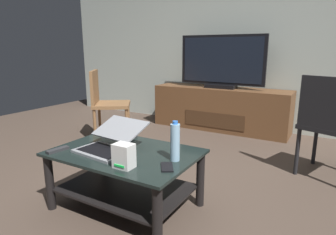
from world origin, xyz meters
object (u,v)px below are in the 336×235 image
object	(u,v)px
side_chair	(105,101)
tv_remote	(58,150)
coffee_table	(125,169)
router_box	(124,156)
media_cabinet	(220,108)
water_bottle_near	(175,142)
soundbar_remote	(130,138)
dining_chair	(328,122)
television	(222,63)
cell_phone	(167,167)
laptop	(110,142)

from	to	relation	value
side_chair	tv_remote	world-z (taller)	side_chair
coffee_table	router_box	size ratio (longest dim) A/B	6.72
side_chair	media_cabinet	bearing A→B (deg)	49.18
water_bottle_near	soundbar_remote	bearing A→B (deg)	158.51
coffee_table	dining_chair	bearing A→B (deg)	46.71
media_cabinet	router_box	world-z (taller)	media_cabinet
coffee_table	dining_chair	xyz separation A→B (m)	(1.21, 1.29, 0.23)
soundbar_remote	television	bearing A→B (deg)	86.29
coffee_table	side_chair	size ratio (longest dim) A/B	1.14
cell_phone	dining_chair	bearing A→B (deg)	26.16
cell_phone	television	bearing A→B (deg)	69.48
laptop	cell_phone	xyz separation A→B (m)	(0.51, -0.07, -0.06)
side_chair	cell_phone	bearing A→B (deg)	-37.73
dining_chair	soundbar_remote	distance (m)	1.71
television	cell_phone	bearing A→B (deg)	-76.87
cell_phone	coffee_table	bearing A→B (deg)	132.37
laptop	water_bottle_near	size ratio (longest dim) A/B	1.76
side_chair	router_box	world-z (taller)	side_chair
laptop	soundbar_remote	distance (m)	0.27
router_box	tv_remote	bearing A→B (deg)	-179.04
side_chair	laptop	distance (m)	1.64
soundbar_remote	tv_remote	bearing A→B (deg)	-124.65
laptop	soundbar_remote	size ratio (longest dim) A/B	2.89
television	dining_chair	xyz separation A→B (m)	(1.38, -1.09, -0.43)
dining_chair	water_bottle_near	world-z (taller)	dining_chair
coffee_table	tv_remote	size ratio (longest dim) A/B	6.29
dining_chair	laptop	size ratio (longest dim) A/B	1.99
media_cabinet	cell_phone	bearing A→B (deg)	-76.98
side_chair	television	bearing A→B (deg)	48.67
coffee_table	laptop	world-z (taller)	laptop
dining_chair	router_box	bearing A→B (deg)	-124.39
laptop	media_cabinet	bearing A→B (deg)	91.52
coffee_table	television	world-z (taller)	television
soundbar_remote	media_cabinet	bearing A→B (deg)	86.28
water_bottle_near	coffee_table	bearing A→B (deg)	-175.40
media_cabinet	water_bottle_near	bearing A→B (deg)	-76.68
water_bottle_near	cell_phone	xyz separation A→B (m)	(0.02, -0.13, -0.12)
router_box	cell_phone	size ratio (longest dim) A/B	1.07
media_cabinet	side_chair	size ratio (longest dim) A/B	2.18
media_cabinet	coffee_table	bearing A→B (deg)	-85.88
coffee_table	cell_phone	xyz separation A→B (m)	(0.40, -0.10, 0.14)
water_bottle_near	media_cabinet	bearing A→B (deg)	103.32
coffee_table	laptop	bearing A→B (deg)	-165.62
dining_chair	water_bottle_near	size ratio (longest dim) A/B	3.49
media_cabinet	router_box	distance (m)	2.65
side_chair	cell_phone	distance (m)	2.07
water_bottle_near	dining_chair	bearing A→B (deg)	56.70
router_box	water_bottle_near	distance (m)	0.34
water_bottle_near	tv_remote	size ratio (longest dim) A/B	1.64
media_cabinet	cell_phone	size ratio (longest dim) A/B	13.73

